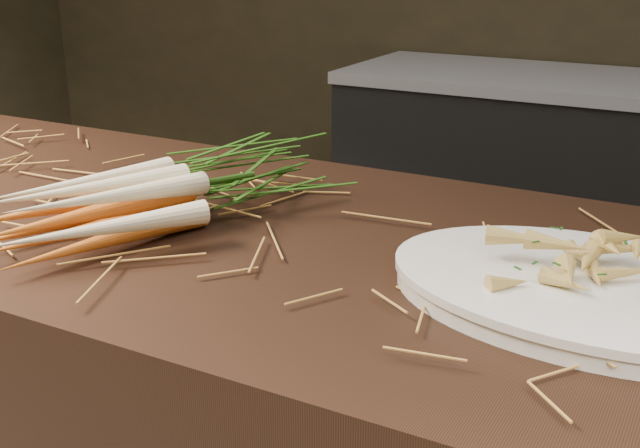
# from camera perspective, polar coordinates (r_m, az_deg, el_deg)

# --- Properties ---
(back_counter) EXTENTS (1.82, 0.62, 0.84)m
(back_counter) POSITION_cam_1_polar(r_m,az_deg,el_deg) (2.90, 19.62, 1.42)
(back_counter) COLOR black
(back_counter) RESTS_ON ground
(straw_bedding) EXTENTS (1.40, 0.60, 0.02)m
(straw_bedding) POSITION_cam_1_polar(r_m,az_deg,el_deg) (1.16, -9.33, 1.09)
(straw_bedding) COLOR olive
(straw_bedding) RESTS_ON main_counter
(root_veg_bunch) EXTENTS (0.33, 0.55, 0.10)m
(root_veg_bunch) POSITION_cam_1_polar(r_m,az_deg,el_deg) (1.13, -9.38, 2.55)
(root_veg_bunch) COLOR #C95718
(root_veg_bunch) RESTS_ON main_counter
(serving_platter) EXTENTS (0.46, 0.32, 0.02)m
(serving_platter) POSITION_cam_1_polar(r_m,az_deg,el_deg) (0.92, 18.90, -4.81)
(serving_platter) COLOR white
(serving_platter) RESTS_ON main_counter
(roasted_veg_heap) EXTENTS (0.22, 0.17, 0.05)m
(roasted_veg_heap) POSITION_cam_1_polar(r_m,az_deg,el_deg) (0.90, 19.16, -2.68)
(roasted_veg_heap) COLOR #B49143
(roasted_veg_heap) RESTS_ON serving_platter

